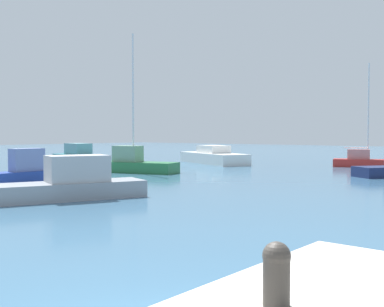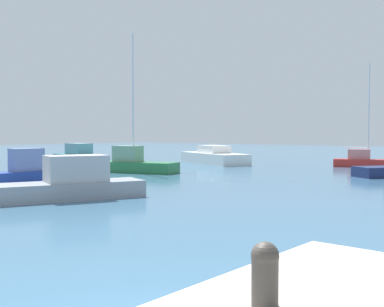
% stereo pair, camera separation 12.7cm
% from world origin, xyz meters
% --- Properties ---
extents(water, '(160.00, 160.00, 0.00)m').
position_xyz_m(water, '(15.00, 20.00, 0.00)').
color(water, '#38607F').
rests_on(water, ground).
extents(mooring_bollard, '(0.27, 0.27, 0.62)m').
position_xyz_m(mooring_bollard, '(0.15, -1.50, 1.30)').
color(mooring_bollard, '#38332D').
rests_on(mooring_bollard, pier_quay).
extents(sailboat_red_far_left, '(2.89, 5.22, 8.03)m').
position_xyz_m(sailboat_red_far_left, '(33.10, 9.83, 0.53)').
color(sailboat_red_far_left, '#B22823').
rests_on(sailboat_red_far_left, water).
extents(motorboat_blue_distant_east, '(4.36, 1.21, 1.82)m').
position_xyz_m(motorboat_blue_distant_east, '(9.58, 19.05, 0.61)').
color(motorboat_blue_distant_east, '#233D93').
rests_on(motorboat_blue_distant_east, water).
extents(sailboat_green_near_pier, '(3.49, 6.33, 9.22)m').
position_xyz_m(sailboat_green_near_pier, '(17.97, 19.95, 0.61)').
color(sailboat_green_near_pier, '#28703D').
rests_on(sailboat_green_near_pier, water).
extents(motorboat_white_behind_lamppost, '(5.77, 8.58, 1.58)m').
position_xyz_m(motorboat_white_behind_lamppost, '(29.10, 21.69, 0.58)').
color(motorboat_white_behind_lamppost, white).
rests_on(motorboat_white_behind_lamppost, water).
extents(motorboat_grey_far_right, '(7.24, 4.18, 1.74)m').
position_xyz_m(motorboat_grey_far_right, '(7.20, 12.26, 0.60)').
color(motorboat_grey_far_right, gray).
rests_on(motorboat_grey_far_right, water).
extents(motorboat_teal_inner_mooring, '(3.02, 6.55, 1.73)m').
position_xyz_m(motorboat_teal_inner_mooring, '(22.45, 31.84, 0.60)').
color(motorboat_teal_inner_mooring, '#1E707A').
rests_on(motorboat_teal_inner_mooring, water).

